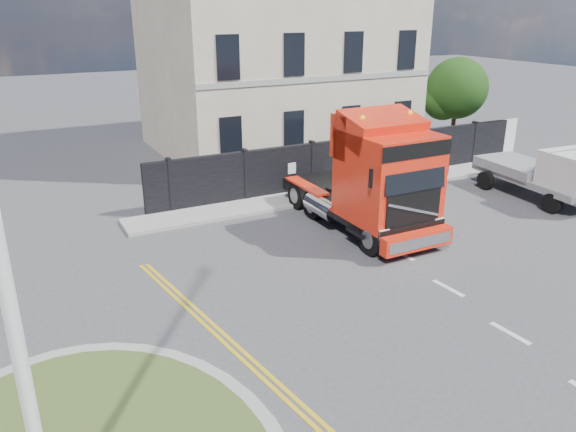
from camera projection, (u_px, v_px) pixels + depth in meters
ground at (350, 307)px, 14.40m from camera, size 120.00×120.00×0.00m
hoarding_fence at (363, 160)px, 24.36m from camera, size 18.80×0.25×2.00m
georgian_building at (274, 37)px, 28.68m from camera, size 12.30×10.30×12.80m
tree at (454, 91)px, 29.60m from camera, size 3.20×3.20×4.80m
pavement_far at (363, 187)px, 23.70m from camera, size 20.00×1.60×0.12m
truck at (375, 182)px, 18.49m from camera, size 2.56×6.76×4.05m
flatbed_pickup at (560, 175)px, 21.53m from camera, size 2.47×5.39×2.18m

